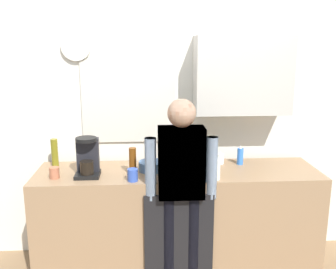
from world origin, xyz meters
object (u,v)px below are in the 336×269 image
(cup_terracotta_mug, at_px, (54,173))
(dish_soap, at_px, (240,156))
(coffee_maker, at_px, (87,158))
(mixing_bowl, at_px, (151,166))
(bottle_olive_oil, at_px, (55,153))
(cup_white_mug, at_px, (220,158))
(bottle_amber_beer, at_px, (133,161))
(cup_blue_mug, at_px, (133,175))
(person_guest, at_px, (181,181))
(storage_canister, at_px, (212,169))
(person_at_sink, at_px, (181,181))
(bottle_clear_soda, at_px, (198,157))

(cup_terracotta_mug, xyz_separation_m, dish_soap, (1.60, 0.27, 0.03))
(coffee_maker, xyz_separation_m, mixing_bowl, (0.53, 0.09, -0.11))
(mixing_bowl, xyz_separation_m, dish_soap, (0.81, 0.13, 0.04))
(bottle_olive_oil, height_order, dish_soap, bottle_olive_oil)
(cup_white_mug, distance_m, mixing_bowl, 0.65)
(bottle_amber_beer, distance_m, cup_terracotta_mug, 0.64)
(mixing_bowl, bearing_deg, cup_blue_mug, -121.49)
(cup_terracotta_mug, distance_m, person_guest, 1.04)
(cup_white_mug, height_order, storage_canister, storage_canister)
(cup_blue_mug, height_order, mixing_bowl, cup_blue_mug)
(bottle_amber_beer, height_order, person_guest, person_guest)
(mixing_bowl, xyz_separation_m, person_at_sink, (0.23, -0.32, -0.02))
(coffee_maker, bearing_deg, dish_soap, 9.23)
(bottle_olive_oil, height_order, cup_terracotta_mug, bottle_olive_oil)
(bottle_clear_soda, relative_size, dish_soap, 1.56)
(coffee_maker, xyz_separation_m, cup_terracotta_mug, (-0.26, -0.05, -0.10))
(coffee_maker, bearing_deg, cup_blue_mug, -23.09)
(bottle_clear_soda, height_order, mixing_bowl, bottle_clear_soda)
(coffee_maker, bearing_deg, cup_white_mug, 12.31)
(bottle_olive_oil, height_order, cup_blue_mug, bottle_olive_oil)
(person_at_sink, bearing_deg, storage_canister, 29.27)
(bottle_olive_oil, relative_size, dish_soap, 1.39)
(dish_soap, bearing_deg, person_at_sink, -142.73)
(mixing_bowl, relative_size, storage_canister, 1.29)
(dish_soap, bearing_deg, cup_blue_mug, -158.60)
(cup_terracotta_mug, relative_size, cup_white_mug, 0.97)
(cup_blue_mug, xyz_separation_m, mixing_bowl, (0.15, 0.25, -0.01))
(person_at_sink, height_order, person_guest, same)
(storage_canister, bearing_deg, person_guest, -163.66)
(person_at_sink, distance_m, person_guest, 0.00)
(bottle_clear_soda, distance_m, cup_blue_mug, 0.57)
(coffee_maker, xyz_separation_m, bottle_clear_soda, (0.91, -0.01, -0.01))
(cup_white_mug, bearing_deg, mixing_bowl, -165.65)
(cup_blue_mug, bearing_deg, person_at_sink, -9.49)
(cup_white_mug, bearing_deg, bottle_amber_beer, -162.30)
(storage_canister, bearing_deg, bottle_amber_beer, 166.71)
(bottle_olive_oil, xyz_separation_m, cup_terracotta_mug, (0.06, -0.32, -0.08))
(cup_white_mug, bearing_deg, coffee_maker, -167.69)
(bottle_olive_oil, xyz_separation_m, person_guest, (1.08, -0.49, -0.11))
(bottle_clear_soda, bearing_deg, person_guest, -126.15)
(bottle_olive_oil, bearing_deg, mixing_bowl, -11.40)
(dish_soap, bearing_deg, bottle_olive_oil, 178.37)
(bottle_clear_soda, distance_m, mixing_bowl, 0.41)
(bottle_clear_soda, bearing_deg, cup_terracotta_mug, -177.72)
(coffee_maker, relative_size, bottle_amber_beer, 1.43)
(person_at_sink, bearing_deg, coffee_maker, 176.48)
(cup_terracotta_mug, distance_m, mixing_bowl, 0.81)
(dish_soap, xyz_separation_m, person_at_sink, (-0.58, -0.44, -0.06))
(cup_terracotta_mug, xyz_separation_m, storage_canister, (1.27, -0.09, 0.04))
(bottle_amber_beer, relative_size, bottle_olive_oil, 0.92)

